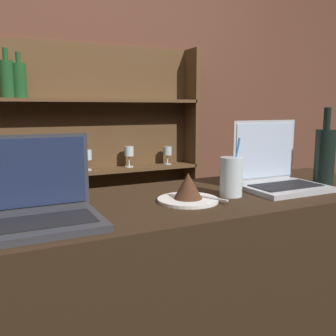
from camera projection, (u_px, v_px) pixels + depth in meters
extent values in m
cube|color=brown|center=(80.00, 108.00, 2.37)|extent=(7.00, 0.06, 2.70)
cube|color=brown|center=(191.00, 176.00, 2.66)|extent=(0.03, 0.18, 1.75)
cube|color=brown|center=(84.00, 183.00, 2.41)|extent=(1.51, 0.02, 1.75)
cube|color=brown|center=(89.00, 239.00, 2.39)|extent=(1.47, 0.18, 0.02)
cube|color=brown|center=(87.00, 172.00, 2.32)|extent=(1.47, 0.18, 0.02)
cube|color=brown|center=(84.00, 100.00, 2.25)|extent=(1.47, 0.18, 0.02)
cylinder|color=silver|center=(40.00, 173.00, 2.20)|extent=(0.06, 0.06, 0.01)
cylinder|color=silver|center=(40.00, 167.00, 2.19)|extent=(0.01, 0.01, 0.07)
cylinder|color=silver|center=(39.00, 156.00, 2.18)|extent=(0.07, 0.07, 0.07)
cylinder|color=silver|center=(87.00, 170.00, 2.32)|extent=(0.06, 0.06, 0.01)
cylinder|color=silver|center=(87.00, 164.00, 2.31)|extent=(0.01, 0.01, 0.06)
cylinder|color=silver|center=(86.00, 155.00, 2.30)|extent=(0.07, 0.07, 0.06)
cylinder|color=silver|center=(129.00, 167.00, 2.44)|extent=(0.05, 0.05, 0.01)
cylinder|color=silver|center=(129.00, 161.00, 2.44)|extent=(0.01, 0.01, 0.07)
cylinder|color=silver|center=(129.00, 151.00, 2.42)|extent=(0.06, 0.06, 0.06)
cylinder|color=silver|center=(167.00, 164.00, 2.56)|extent=(0.05, 0.05, 0.01)
cylinder|color=silver|center=(167.00, 159.00, 2.56)|extent=(0.01, 0.01, 0.06)
cylinder|color=silver|center=(167.00, 151.00, 2.55)|extent=(0.06, 0.06, 0.06)
cylinder|color=#1E4C23|center=(19.00, 81.00, 2.08)|extent=(0.08, 0.08, 0.19)
cylinder|color=#1E4C23|center=(18.00, 58.00, 2.06)|extent=(0.03, 0.03, 0.06)
cylinder|color=#1E4C23|center=(7.00, 79.00, 2.05)|extent=(0.08, 0.08, 0.20)
cylinder|color=#1E4C23|center=(5.00, 54.00, 2.03)|extent=(0.03, 0.03, 0.07)
cube|color=#333338|center=(42.00, 224.00, 0.95)|extent=(0.30, 0.24, 0.02)
cube|color=black|center=(42.00, 221.00, 0.94)|extent=(0.26, 0.13, 0.00)
cube|color=#333338|center=(34.00, 172.00, 1.03)|extent=(0.30, 0.00, 0.21)
cube|color=#1E2847|center=(34.00, 173.00, 1.03)|extent=(0.28, 0.01, 0.19)
cube|color=#ADADB2|center=(284.00, 188.00, 1.38)|extent=(0.30, 0.23, 0.02)
cube|color=black|center=(286.00, 185.00, 1.37)|extent=(0.25, 0.13, 0.00)
cube|color=#ADADB2|center=(264.00, 150.00, 1.46)|extent=(0.30, 0.00, 0.23)
cube|color=silver|center=(265.00, 150.00, 1.46)|extent=(0.27, 0.01, 0.21)
cylinder|color=white|center=(188.00, 200.00, 1.21)|extent=(0.20, 0.20, 0.01)
cone|color=#422616|center=(188.00, 186.00, 1.20)|extent=(0.09, 0.09, 0.08)
cube|color=#B7B7BC|center=(205.00, 197.00, 1.22)|extent=(0.08, 0.16, 0.00)
cylinder|color=silver|center=(231.00, 177.00, 1.27)|extent=(0.08, 0.08, 0.13)
cylinder|color=#338CD8|center=(235.00, 167.00, 1.28)|extent=(0.04, 0.01, 0.20)
cylinder|color=black|center=(325.00, 157.00, 1.47)|extent=(0.08, 0.08, 0.22)
cylinder|color=black|center=(327.00, 118.00, 1.44)|extent=(0.03, 0.03, 0.08)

